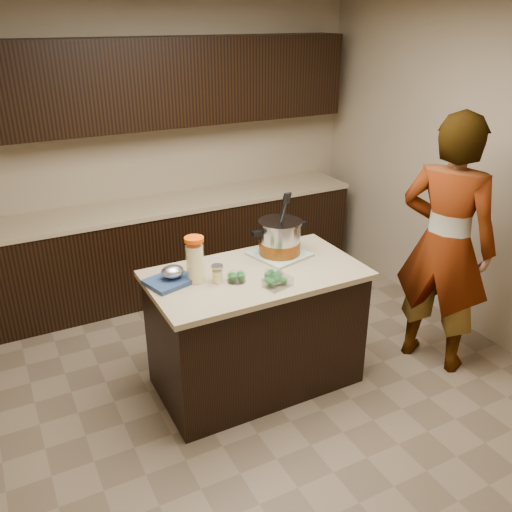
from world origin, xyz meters
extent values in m
plane|color=brown|center=(0.00, 0.00, 0.00)|extent=(4.00, 4.00, 0.00)
cube|color=tan|center=(0.00, 2.00, 1.35)|extent=(4.00, 0.04, 2.70)
cube|color=tan|center=(2.00, 0.00, 1.35)|extent=(0.04, 4.00, 2.70)
cube|color=black|center=(0.00, 1.70, 0.43)|extent=(3.60, 0.60, 0.86)
cube|color=tan|center=(0.00, 1.70, 0.88)|extent=(3.60, 0.63, 0.04)
cube|color=black|center=(0.00, 1.82, 1.95)|extent=(3.60, 0.35, 0.75)
cube|color=black|center=(0.00, 0.00, 0.43)|extent=(1.40, 0.75, 0.86)
cube|color=tan|center=(0.00, 0.00, 0.88)|extent=(1.46, 0.81, 0.04)
cube|color=#598562|center=(0.28, 0.17, 0.91)|extent=(0.44, 0.44, 0.02)
cylinder|color=#B7B7BC|center=(0.28, 0.17, 1.04)|extent=(0.30, 0.30, 0.23)
cylinder|color=brown|center=(0.28, 0.17, 0.97)|extent=(0.31, 0.31, 0.09)
cylinder|color=#B7B7BC|center=(0.28, 0.17, 1.16)|extent=(0.32, 0.32, 0.02)
cube|color=black|center=(0.10, 0.16, 1.11)|extent=(0.07, 0.04, 0.03)
cube|color=black|center=(0.46, 0.17, 1.11)|extent=(0.07, 0.04, 0.03)
cylinder|color=black|center=(0.28, 0.13, 1.22)|extent=(0.03, 0.12, 0.28)
cylinder|color=#F4E195|center=(-0.41, 0.06, 1.03)|extent=(0.14, 0.14, 0.25)
cylinder|color=white|center=(-0.41, 0.06, 1.04)|extent=(0.15, 0.15, 0.28)
cylinder|color=#F64D05|center=(-0.41, 0.06, 1.19)|extent=(0.16, 0.16, 0.02)
cylinder|color=#F4E195|center=(-0.29, -0.02, 0.94)|extent=(0.08, 0.08, 0.08)
cylinder|color=white|center=(-0.29, -0.02, 0.95)|extent=(0.09, 0.09, 0.11)
cylinder|color=silver|center=(-0.29, -0.02, 1.02)|extent=(0.09, 0.09, 0.02)
cylinder|color=silver|center=(-0.18, -0.06, 0.93)|extent=(0.14, 0.14, 0.06)
cylinder|color=silver|center=(0.05, -0.15, 0.93)|extent=(0.16, 0.16, 0.06)
cube|color=silver|center=(0.03, -0.25, 0.93)|extent=(0.19, 0.16, 0.06)
cube|color=navy|center=(-0.57, 0.12, 0.91)|extent=(0.35, 0.31, 0.03)
ellipsoid|color=silver|center=(-0.55, 0.12, 0.97)|extent=(0.15, 0.12, 0.08)
imported|color=gray|center=(1.36, -0.37, 0.97)|extent=(0.72, 0.84, 1.94)
camera|label=1|loc=(-1.53, -2.93, 2.51)|focal=38.00mm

